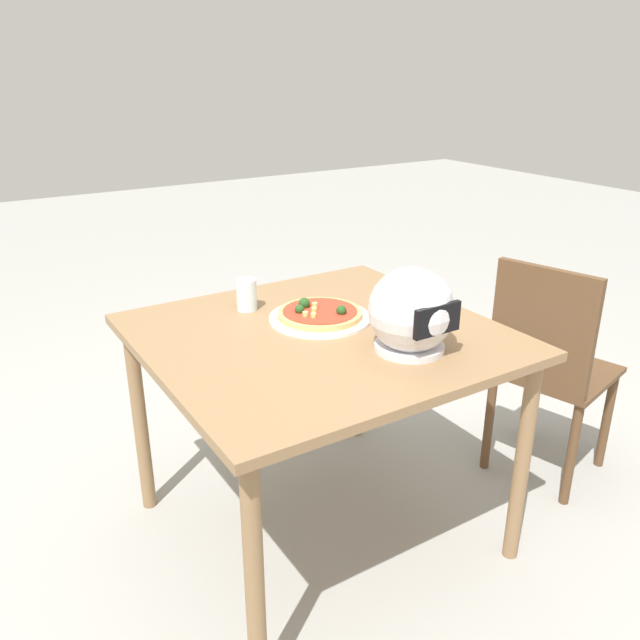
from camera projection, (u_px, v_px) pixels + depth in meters
ground_plane at (320, 528)px, 2.30m from camera, size 14.00×14.00×0.00m
dining_table at (320, 356)px, 2.05m from camera, size 1.07×1.03×0.77m
pizza_plate at (320, 318)px, 2.11m from camera, size 0.34×0.34×0.01m
pizza at (319, 313)px, 2.11m from camera, size 0.28×0.28×0.05m
motorcycle_helmet at (411, 312)px, 1.85m from camera, size 0.25×0.25×0.25m
drinking_glass at (247, 295)px, 2.18m from camera, size 0.07×0.07×0.11m
chair_side at (548, 362)px, 2.41m from camera, size 0.49×0.49×0.90m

